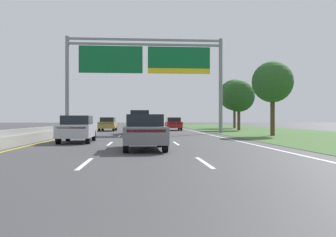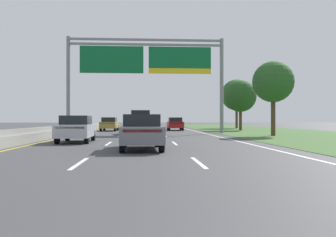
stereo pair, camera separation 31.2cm
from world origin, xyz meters
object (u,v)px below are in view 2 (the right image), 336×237
overhead_sign_gantry (146,65)px  car_gold_left_lane_sedan (109,124)px  car_red_right_lane_sedan (175,124)px  car_grey_centre_lane_sedan (141,131)px  roadside_tree_mid (273,82)px  roadside_tree_distant (237,95)px  roadside_tree_far (240,96)px  car_silver_left_lane_sedan (76,128)px  pickup_truck_navy (140,122)px

overhead_sign_gantry → car_gold_left_lane_sedan: (-4.23, 7.79, -5.76)m
car_red_right_lane_sedan → car_gold_left_lane_sedan: same height
car_gold_left_lane_sedan → car_grey_centre_lane_sedan: bearing=-170.2°
roadside_tree_mid → roadside_tree_distant: 24.57m
car_gold_left_lane_sedan → car_grey_centre_lane_sedan: 26.41m
overhead_sign_gantry → roadside_tree_mid: 12.07m
car_grey_centre_lane_sedan → overhead_sign_gantry: bearing=-2.5°
car_red_right_lane_sedan → car_grey_centre_lane_sedan: 27.81m
car_red_right_lane_sedan → roadside_tree_far: bearing=-96.2°
car_silver_left_lane_sedan → roadside_tree_far: bearing=-37.6°
pickup_truck_navy → car_red_right_lane_sedan: size_ratio=1.23×
roadside_tree_distant → overhead_sign_gantry: bearing=-126.4°
car_grey_centre_lane_sedan → roadside_tree_distant: (13.86, 36.76, 4.15)m
overhead_sign_gantry → car_gold_left_lane_sedan: size_ratio=3.39×
car_silver_left_lane_sedan → roadside_tree_far: roadside_tree_far is taller
car_silver_left_lane_sedan → roadside_tree_mid: bearing=-65.3°
car_red_right_lane_sedan → car_grey_centre_lane_sedan: size_ratio=0.99×
pickup_truck_navy → car_red_right_lane_sedan: pickup_truck_navy is taller
car_silver_left_lane_sedan → roadside_tree_mid: (14.45, 7.04, 3.56)m
car_red_right_lane_sedan → roadside_tree_far: (7.85, -0.95, 3.32)m
overhead_sign_gantry → car_gold_left_lane_sedan: bearing=118.5°
roadside_tree_mid → pickup_truck_navy: bearing=155.5°
car_grey_centre_lane_sedan → roadside_tree_far: 29.25m
car_grey_centre_lane_sedan → roadside_tree_mid: 16.69m
pickup_truck_navy → roadside_tree_far: 15.42m
overhead_sign_gantry → roadside_tree_far: size_ratio=2.48×
pickup_truck_navy → roadside_tree_far: (11.94, 9.27, 3.06)m
car_gold_left_lane_sedan → roadside_tree_mid: (14.51, -13.70, 3.56)m
overhead_sign_gantry → car_silver_left_lane_sedan: bearing=-107.8°
roadside_tree_mid → roadside_tree_far: size_ratio=1.00×
overhead_sign_gantry → car_red_right_lane_sedan: size_ratio=3.41×
pickup_truck_navy → car_red_right_lane_sedan: (4.09, 10.21, -0.26)m
roadside_tree_far → roadside_tree_mid: bearing=-94.6°
overhead_sign_gantry → pickup_truck_navy: 5.62m
pickup_truck_navy → roadside_tree_far: roadside_tree_far is taller
overhead_sign_gantry → roadside_tree_distant: (13.57, 18.43, -1.61)m
roadside_tree_distant → car_grey_centre_lane_sedan: bearing=-110.7°
car_red_right_lane_sedan → roadside_tree_mid: size_ratio=0.73×
roadside_tree_distant → car_red_right_lane_sedan: bearing=-137.4°
overhead_sign_gantry → roadside_tree_distant: bearing=53.6°
car_red_right_lane_sedan → roadside_tree_far: size_ratio=0.73×
car_red_right_lane_sedan → car_gold_left_lane_sedan: bearing=101.1°
overhead_sign_gantry → car_silver_left_lane_sedan: overhead_sign_gantry is taller
pickup_truck_navy → roadside_tree_far: size_ratio=0.89×
overhead_sign_gantry → pickup_truck_navy: overhead_sign_gantry is taller
roadside_tree_distant → car_gold_left_lane_sedan: bearing=-149.1°
pickup_truck_navy → roadside_tree_distant: bearing=-36.5°
car_gold_left_lane_sedan → car_grey_centre_lane_sedan: same height
pickup_truck_navy → car_grey_centre_lane_sedan: bearing=-179.8°
car_red_right_lane_sedan → overhead_sign_gantry: bearing=159.5°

